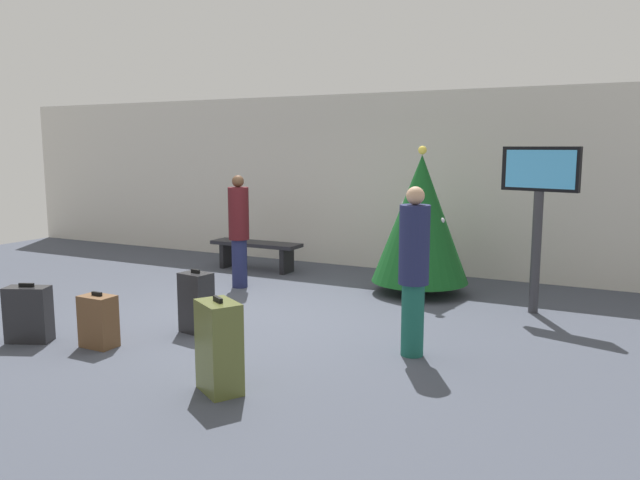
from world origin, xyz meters
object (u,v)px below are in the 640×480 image
traveller_1 (414,267)px  suitcase_2 (98,321)px  suitcase_0 (29,314)px  flight_info_kiosk (539,196)px  suitcase_3 (196,303)px  waiting_bench (256,249)px  traveller_0 (239,228)px  holiday_tree (421,219)px  suitcase_1 (219,347)px

traveller_1 → suitcase_2: bearing=-157.8°
traveller_1 → suitcase_0: 4.11m
flight_info_kiosk → suitcase_0: (-4.64, -3.68, -1.17)m
suitcase_0 → suitcase_3: 1.76m
flight_info_kiosk → waiting_bench: size_ratio=1.30×
waiting_bench → traveller_0: traveller_0 is taller
waiting_bench → traveller_1: traveller_1 is taller
suitcase_2 → suitcase_3: 1.06m
traveller_0 → suitcase_3: bearing=-67.9°
holiday_tree → traveller_0: 2.65m
suitcase_0 → suitcase_1: (2.64, -0.20, 0.09)m
suitcase_0 → suitcase_1: 2.65m
traveller_0 → holiday_tree: bearing=18.4°
holiday_tree → suitcase_1: (-0.39, -4.24, -0.68)m
holiday_tree → traveller_0: bearing=-161.6°
suitcase_1 → suitcase_3: size_ratio=1.15×
waiting_bench → suitcase_2: (0.76, -4.20, -0.09)m
traveller_1 → suitcase_1: (-1.16, -1.64, -0.50)m
holiday_tree → suitcase_1: holiday_tree is taller
traveller_0 → suitcase_2: (0.27, -2.99, -0.61)m
flight_info_kiosk → suitcase_0: 6.04m
suitcase_0 → suitcase_2: suitcase_0 is taller
traveller_1 → suitcase_1: traveller_1 is taller
suitcase_3 → suitcase_1: bearing=-45.8°
traveller_0 → traveller_1: size_ratio=0.98×
suitcase_1 → suitcase_2: bearing=167.4°
waiting_bench → suitcase_0: suitcase_0 is taller
traveller_0 → suitcase_0: bearing=-99.3°
flight_info_kiosk → suitcase_2: bearing=-137.9°
holiday_tree → suitcase_2: 4.50m
suitcase_1 → suitcase_0: bearing=175.6°
waiting_bench → suitcase_1: suitcase_1 is taller
waiting_bench → suitcase_2: suitcase_2 is taller
holiday_tree → suitcase_2: size_ratio=3.56×
flight_info_kiosk → traveller_1: bearing=-110.6°
holiday_tree → suitcase_0: size_ratio=3.26×
traveller_1 → suitcase_2: size_ratio=2.89×
flight_info_kiosk → suitcase_1: size_ratio=2.51×
waiting_bench → suitcase_1: size_ratio=1.92×
traveller_0 → suitcase_3: (0.85, -2.11, -0.54)m
suitcase_3 → traveller_0: bearing=112.1°
holiday_tree → flight_info_kiosk: (1.61, -0.36, 0.40)m
flight_info_kiosk → suitcase_1: 4.50m
traveller_1 → suitcase_0: traveller_1 is taller
holiday_tree → traveller_0: size_ratio=1.25×
holiday_tree → waiting_bench: holiday_tree is taller
suitcase_3 → waiting_bench: bearing=112.0°
waiting_bench → suitcase_2: size_ratio=2.71×
traveller_1 → holiday_tree: bearing=106.4°
holiday_tree → flight_info_kiosk: holiday_tree is taller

